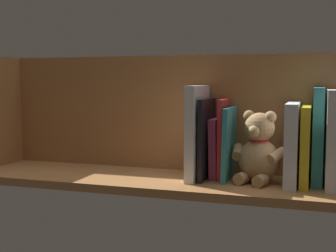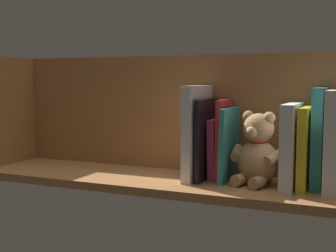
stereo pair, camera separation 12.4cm
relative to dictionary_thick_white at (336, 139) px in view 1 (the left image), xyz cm
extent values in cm
cube|color=#9E6B3D|center=(42.91, 2.26, -13.15)|extent=(115.43, 28.41, 2.20)
cube|color=#966034|center=(42.91, -9.69, 4.80)|extent=(115.43, 1.50, 33.69)
cube|color=silver|center=(0.00, 0.00, 0.00)|extent=(4.77, 16.89, 24.09)
cube|color=teal|center=(4.24, -1.98, 0.25)|extent=(2.66, 13.13, 24.59)
cube|color=yellow|center=(7.21, -0.59, -2.08)|extent=(2.20, 15.90, 19.93)
cube|color=silver|center=(10.39, 0.50, -1.67)|extent=(3.11, 18.09, 20.76)
ellipsoid|color=tan|center=(18.66, 0.48, -6.39)|extent=(12.99, 12.21, 11.31)
sphere|color=tan|center=(18.66, 0.48, 2.18)|extent=(7.78, 7.78, 7.78)
sphere|color=tan|center=(15.86, 1.28, 5.10)|extent=(3.01, 3.01, 3.01)
sphere|color=tan|center=(21.46, -0.33, 5.10)|extent=(3.01, 3.01, 3.01)
sphere|color=tan|center=(19.58, 3.66, 1.60)|extent=(3.01, 3.01, 3.01)
cylinder|color=tan|center=(13.89, 3.32, -4.41)|extent=(5.42, 6.05, 4.18)
cylinder|color=tan|center=(24.22, 0.35, -4.41)|extent=(3.03, 5.73, 4.18)
cylinder|color=tan|center=(17.54, 5.80, -10.54)|extent=(4.06, 4.91, 3.01)
cylinder|color=tan|center=(22.44, 4.40, -10.54)|extent=(4.06, 4.91, 3.01)
torus|color=red|center=(18.66, 0.48, -0.91)|extent=(6.39, 6.39, 0.88)
cube|color=teal|center=(26.72, -0.97, -2.42)|extent=(1.73, 15.14, 19.27)
cube|color=red|center=(28.50, -2.34, -1.38)|extent=(1.20, 12.40, 21.33)
cube|color=#B23F72|center=(30.64, -2.90, -4.04)|extent=(2.47, 11.29, 16.06)
cube|color=black|center=(32.79, -0.50, -1.33)|extent=(1.20, 16.09, 21.44)
cube|color=silver|center=(35.21, 0.26, 0.45)|extent=(2.57, 17.60, 25.00)
camera|label=1|loc=(4.98, 119.46, 14.17)|focal=48.96mm
camera|label=2|loc=(-6.58, 115.07, 14.17)|focal=48.96mm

